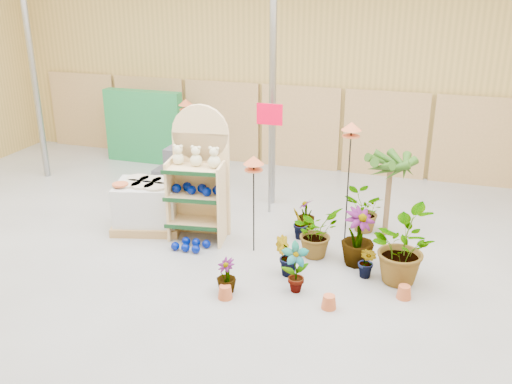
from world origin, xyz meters
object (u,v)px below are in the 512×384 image
potted_plant_2 (316,232)px  bird_table_front (254,163)px  display_shelf (199,178)px  pallet_stack (148,205)px

potted_plant_2 → bird_table_front: bearing=-171.0°
display_shelf → potted_plant_2: 2.25m
bird_table_front → potted_plant_2: 1.56m
pallet_stack → bird_table_front: bird_table_front is taller
bird_table_front → pallet_stack: bearing=171.4°
display_shelf → pallet_stack: (-1.06, 0.01, -0.65)m
display_shelf → bird_table_front: bearing=-24.3°
pallet_stack → bird_table_front: 2.47m
display_shelf → potted_plant_2: display_shelf is taller
bird_table_front → potted_plant_2: size_ratio=1.97×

